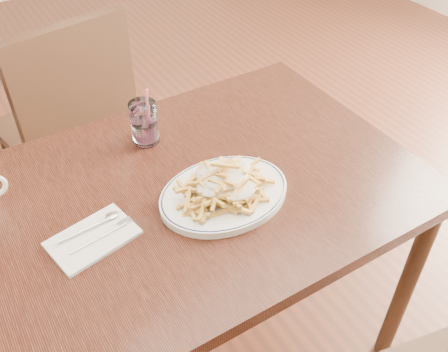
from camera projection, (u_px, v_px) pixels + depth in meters
floor at (195, 345)px, 1.75m from camera, size 7.00×7.00×0.00m
table at (185, 210)px, 1.31m from camera, size 1.20×0.80×0.75m
chair_far at (71, 120)px, 1.86m from camera, size 0.50×0.50×0.94m
fries_plate at (224, 194)px, 1.22m from camera, size 0.39×0.36×0.02m
loaded_fries at (224, 180)px, 1.19m from camera, size 0.25×0.21×0.07m
napkin at (93, 238)px, 1.12m from camera, size 0.21×0.16×0.01m
cutlery at (91, 235)px, 1.12m from camera, size 0.18×0.08×0.01m
water_glass at (145, 125)px, 1.37m from camera, size 0.08×0.08×0.17m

